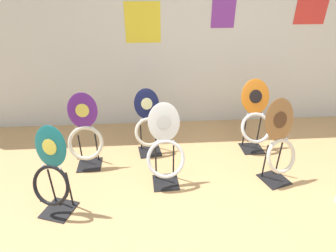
# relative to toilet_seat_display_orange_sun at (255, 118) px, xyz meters

# --- Properties ---
(ground_plane) EXTENTS (14.00, 14.00, 0.00)m
(ground_plane) POSITION_rel_toilet_seat_display_orange_sun_xyz_m (-0.53, -1.53, -0.43)
(ground_plane) COLOR tan
(wall_back) EXTENTS (8.00, 0.07, 2.60)m
(wall_back) POSITION_rel_toilet_seat_display_orange_sun_xyz_m (-0.53, 0.87, 0.87)
(wall_back) COLOR silver
(wall_back) RESTS_ON ground_plane
(toilet_seat_display_orange_sun) EXTENTS (0.40, 0.40, 0.91)m
(toilet_seat_display_orange_sun) POSITION_rel_toilet_seat_display_orange_sun_xyz_m (0.00, 0.00, 0.00)
(toilet_seat_display_orange_sun) COLOR black
(toilet_seat_display_orange_sun) RESTS_ON ground_plane
(toilet_seat_display_purple_note) EXTENTS (0.42, 0.31, 0.90)m
(toilet_seat_display_purple_note) POSITION_rel_toilet_seat_display_orange_sun_xyz_m (-2.11, -0.25, -0.04)
(toilet_seat_display_purple_note) COLOR black
(toilet_seat_display_purple_note) RESTS_ON ground_plane
(toilet_seat_display_navy_moon) EXTENTS (0.40, 0.40, 0.82)m
(toilet_seat_display_navy_moon) POSITION_rel_toilet_seat_display_orange_sun_xyz_m (-1.37, 0.01, -0.06)
(toilet_seat_display_navy_moon) COLOR black
(toilet_seat_display_navy_moon) RESTS_ON ground_plane
(toilet_seat_display_teal_sax) EXTENTS (0.42, 0.37, 0.88)m
(toilet_seat_display_teal_sax) POSITION_rel_toilet_seat_display_orange_sun_xyz_m (-2.26, -0.97, -0.01)
(toilet_seat_display_teal_sax) COLOR black
(toilet_seat_display_teal_sax) RESTS_ON ground_plane
(toilet_seat_display_woodgrain) EXTENTS (0.45, 0.40, 0.93)m
(toilet_seat_display_woodgrain) POSITION_rel_toilet_seat_display_orange_sun_xyz_m (0.02, -0.66, 0.01)
(toilet_seat_display_woodgrain) COLOR black
(toilet_seat_display_woodgrain) RESTS_ON ground_plane
(toilet_seat_display_white_plain) EXTENTS (0.42, 0.38, 0.89)m
(toilet_seat_display_white_plain) POSITION_rel_toilet_seat_display_orange_sun_xyz_m (-1.20, -0.62, -0.00)
(toilet_seat_display_white_plain) COLOR black
(toilet_seat_display_white_plain) RESTS_ON ground_plane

